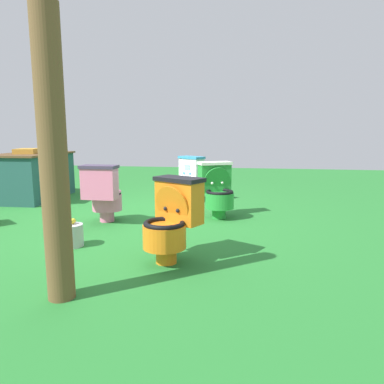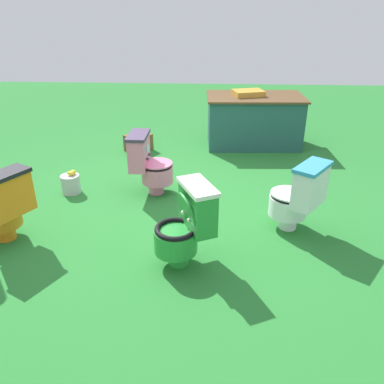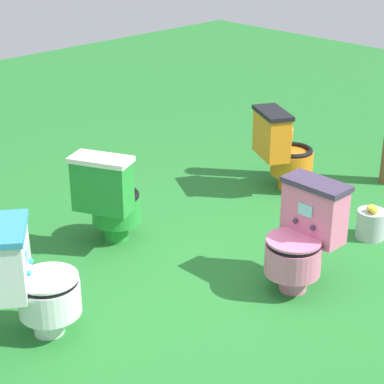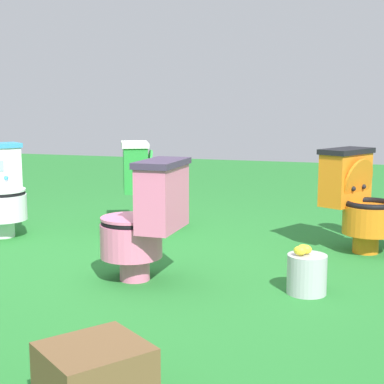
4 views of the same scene
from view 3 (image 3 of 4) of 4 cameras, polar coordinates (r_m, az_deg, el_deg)
The scene contains 6 objects.
ground at distance 4.73m, azimuth 5.32°, elevation -7.75°, with size 14.00×14.00×0.00m, color #26752D.
toilet_white at distance 4.18m, azimuth -12.91°, elevation -6.99°, with size 0.63×0.62×0.73m.
toilet_pink at distance 4.61m, azimuth 8.99°, elevation -3.58°, with size 0.50×0.44×0.73m.
toilet_orange at distance 6.08m, azimuth 7.39°, elevation 3.49°, with size 0.62×0.59×0.73m.
toilet_green at distance 5.13m, azimuth -6.70°, elevation -0.44°, with size 0.62×0.57×0.73m.
lemon_bucket at distance 5.46m, azimuth 14.37°, elevation -2.49°, with size 0.22×0.22×0.28m.
Camera 3 is at (3.12, 2.56, 2.48)m, focal length 65.49 mm.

